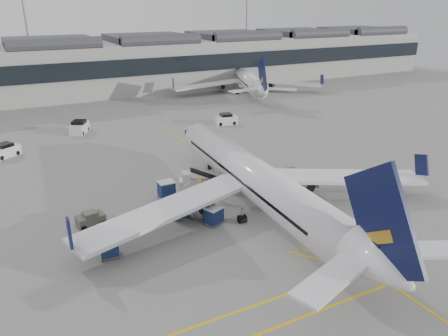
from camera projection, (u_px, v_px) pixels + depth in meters
name	position (u px, v px, depth m)	size (l,w,h in m)	color
ground	(198.00, 239.00, 38.55)	(220.00, 220.00, 0.00)	gray
terminal	(63.00, 67.00, 95.92)	(200.00, 20.45, 12.40)	#9E9E99
light_masts	(41.00, 25.00, 103.87)	(113.00, 0.60, 25.45)	slate
apron_markings	(241.00, 181.00, 51.15)	(0.25, 60.00, 0.01)	gold
airliner_main	(257.00, 181.00, 42.87)	(37.04, 40.56, 10.78)	silver
airliner_far	(246.00, 80.00, 99.83)	(32.91, 36.50, 10.09)	silver
belt_loader	(196.00, 180.00, 49.70)	(5.05, 3.08, 2.01)	silver
baggage_cart_a	(180.00, 210.00, 42.06)	(1.95, 1.81, 1.64)	gray
baggage_cart_b	(166.00, 189.00, 46.43)	(1.78, 1.47, 1.85)	gray
baggage_cart_c	(214.00, 215.00, 40.89)	(2.01, 1.85, 1.71)	gray
baggage_cart_d	(109.00, 247.00, 35.65)	(1.71, 1.47, 1.65)	gray
ramp_agent_a	(202.00, 186.00, 47.51)	(0.66, 0.44, 1.82)	orange
ramp_agent_b	(214.00, 192.00, 46.11)	(0.82, 0.64, 1.70)	#F3590C
pushback_tug	(91.00, 220.00, 40.71)	(2.70, 1.87, 1.41)	#4D5044
safety_cone_nose	(204.00, 148.00, 61.76)	(0.37, 0.37, 0.51)	#F24C0A
safety_cone_engine	(284.00, 179.00, 50.99)	(0.35, 0.35, 0.49)	#F24C0A
service_van_left	(5.00, 151.00, 58.88)	(4.00, 3.44, 1.85)	silver
service_van_mid	(79.00, 127.00, 69.44)	(3.65, 4.44, 2.04)	silver
service_van_right	(226.00, 119.00, 74.43)	(3.95, 2.46, 1.89)	silver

